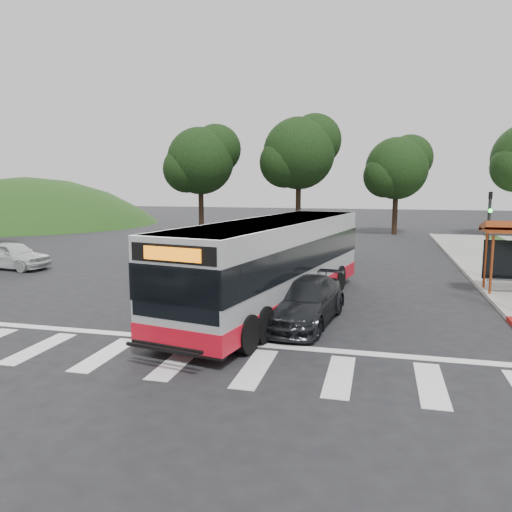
% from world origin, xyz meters
% --- Properties ---
extents(ground, '(140.00, 140.00, 0.00)m').
position_xyz_m(ground, '(0.00, 0.00, 0.00)').
color(ground, black).
rests_on(ground, ground).
extents(curb_east, '(0.30, 40.00, 0.15)m').
position_xyz_m(curb_east, '(9.00, 8.00, 0.07)').
color(curb_east, '#9E9991').
rests_on(curb_east, ground).
extents(hillside_nw, '(44.00, 44.00, 10.00)m').
position_xyz_m(hillside_nw, '(-32.00, 30.00, 0.00)').
color(hillside_nw, '#1D3912').
rests_on(hillside_nw, ground).
extents(crosswalk_ladder, '(18.00, 2.60, 0.01)m').
position_xyz_m(crosswalk_ladder, '(0.00, -5.00, 0.01)').
color(crosswalk_ladder, silver).
rests_on(crosswalk_ladder, ground).
extents(traffic_signal_ne_short, '(0.18, 0.37, 4.00)m').
position_xyz_m(traffic_signal_ne_short, '(9.60, 8.49, 2.48)').
color(traffic_signal_ne_short, black).
rests_on(traffic_signal_ne_short, ground).
extents(tree_north_a, '(6.60, 6.15, 10.17)m').
position_xyz_m(tree_north_a, '(-1.92, 26.07, 6.92)').
color(tree_north_a, black).
rests_on(tree_north_a, ground).
extents(tree_north_b, '(5.72, 5.33, 8.43)m').
position_xyz_m(tree_north_b, '(6.07, 28.06, 5.66)').
color(tree_north_b, black).
rests_on(tree_north_b, ground).
extents(tree_north_c, '(6.16, 5.74, 9.30)m').
position_xyz_m(tree_north_c, '(-9.92, 24.06, 6.29)').
color(tree_north_c, black).
rests_on(tree_north_c, ground).
extents(transit_bus, '(4.97, 12.35, 3.12)m').
position_xyz_m(transit_bus, '(1.24, 0.70, 1.56)').
color(transit_bus, silver).
rests_on(transit_bus, ground).
extents(pedestrian, '(0.86, 0.85, 2.01)m').
position_xyz_m(pedestrian, '(0.43, -3.08, 1.00)').
color(pedestrian, white).
rests_on(pedestrian, ground).
extents(dark_sedan, '(2.58, 5.08, 1.41)m').
position_xyz_m(dark_sedan, '(2.50, -0.83, 0.71)').
color(dark_sedan, black).
rests_on(dark_sedan, ground).
extents(west_car_white, '(4.32, 2.22, 1.41)m').
position_xyz_m(west_car_white, '(-13.54, 5.50, 0.70)').
color(west_car_white, silver).
rests_on(west_car_white, ground).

